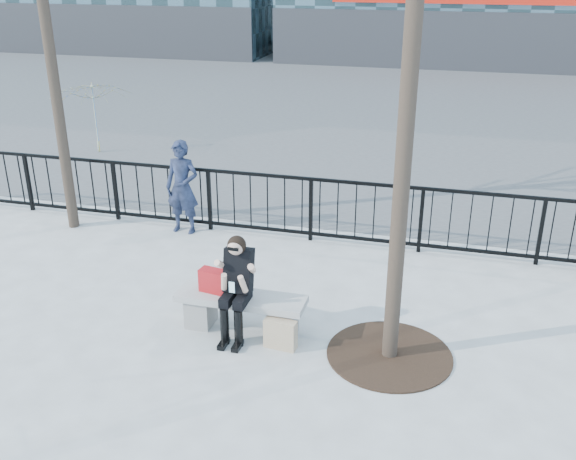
# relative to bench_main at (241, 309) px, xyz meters

# --- Properties ---
(ground) EXTENTS (120.00, 120.00, 0.00)m
(ground) POSITION_rel_bench_main_xyz_m (0.00, 0.00, -0.30)
(ground) COLOR gray
(ground) RESTS_ON ground
(street_surface) EXTENTS (60.00, 23.00, 0.01)m
(street_surface) POSITION_rel_bench_main_xyz_m (0.00, 15.00, -0.30)
(street_surface) COLOR #474747
(street_surface) RESTS_ON ground
(railing) EXTENTS (14.00, 0.06, 1.10)m
(railing) POSITION_rel_bench_main_xyz_m (0.00, 3.00, 0.25)
(railing) COLOR black
(railing) RESTS_ON ground
(tree_grate) EXTENTS (1.50, 1.50, 0.02)m
(tree_grate) POSITION_rel_bench_main_xyz_m (1.90, -0.10, -0.29)
(tree_grate) COLOR black
(tree_grate) RESTS_ON ground
(bench_main) EXTENTS (1.65, 0.46, 0.49)m
(bench_main) POSITION_rel_bench_main_xyz_m (0.00, 0.00, 0.00)
(bench_main) COLOR slate
(bench_main) RESTS_ON ground
(seated_woman) EXTENTS (0.50, 0.64, 1.34)m
(seated_woman) POSITION_rel_bench_main_xyz_m (0.00, -0.16, 0.37)
(seated_woman) COLOR black
(seated_woman) RESTS_ON ground
(handbag) EXTENTS (0.39, 0.23, 0.30)m
(handbag) POSITION_rel_bench_main_xyz_m (-0.36, 0.02, 0.34)
(handbag) COLOR #B01519
(handbag) RESTS_ON bench_main
(shopping_bag) EXTENTS (0.41, 0.19, 0.38)m
(shopping_bag) POSITION_rel_bench_main_xyz_m (0.59, -0.27, -0.11)
(shopping_bag) COLOR tan
(shopping_bag) RESTS_ON ground
(standing_man) EXTENTS (0.60, 0.40, 1.62)m
(standing_man) POSITION_rel_bench_main_xyz_m (-2.00, 2.80, 0.51)
(standing_man) COLOR black
(standing_man) RESTS_ON ground
(vendor_umbrella) EXTENTS (2.26, 2.28, 1.71)m
(vendor_umbrella) POSITION_rel_bench_main_xyz_m (-6.06, 6.82, 0.56)
(vendor_umbrella) COLOR yellow
(vendor_umbrella) RESTS_ON ground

